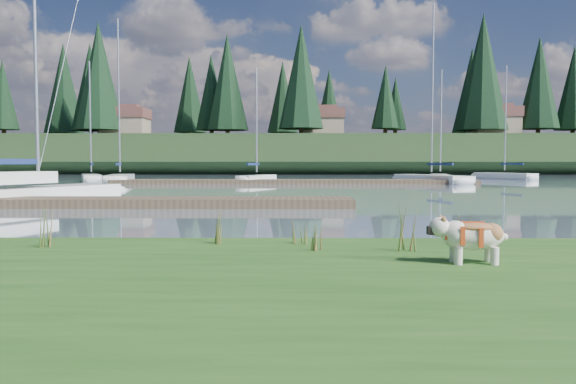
{
  "coord_description": "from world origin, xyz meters",
  "views": [
    {
      "loc": [
        1.98,
        -10.08,
        1.51
      ],
      "look_at": [
        1.89,
        -0.5,
        1.01
      ],
      "focal_mm": 35.0,
      "sensor_mm": 36.0,
      "label": 1
    }
  ],
  "objects": [
    {
      "name": "ground",
      "position": [
        0.0,
        30.0,
        0.0
      ],
      "size": [
        200.0,
        200.0,
        0.0
      ],
      "primitive_type": "plane",
      "color": "#7E95A8",
      "rests_on": "ground"
    },
    {
      "name": "bank",
      "position": [
        0.0,
        -6.0,
        0.17
      ],
      "size": [
        60.0,
        9.0,
        0.35
      ],
      "primitive_type": "cube",
      "color": "#2A531B",
      "rests_on": "ground"
    },
    {
      "name": "ridge",
      "position": [
        0.0,
        73.0,
        2.5
      ],
      "size": [
        200.0,
        20.0,
        5.0
      ],
      "primitive_type": "cube",
      "color": "black",
      "rests_on": "ground"
    },
    {
      "name": "bulldog",
      "position": [
        4.03,
        -3.65,
        0.68
      ],
      "size": [
        0.88,
        0.4,
        0.53
      ],
      "rotation": [
        0.0,
        0.0,
        3.11
      ],
      "color": "silver",
      "rests_on": "bank"
    },
    {
      "name": "sailboat_main",
      "position": [
        -8.02,
        11.65,
        0.42
      ],
      "size": [
        5.65,
        10.09,
        14.39
      ],
      "rotation": [
        0.0,
        0.0,
        1.18
      ],
      "color": "white",
      "rests_on": "ground"
    },
    {
      "name": "dock_near",
      "position": [
        -4.0,
        9.0,
        0.15
      ],
      "size": [
        16.0,
        2.0,
        0.3
      ],
      "primitive_type": "cube",
      "color": "#4C3D2C",
      "rests_on": "ground"
    },
    {
      "name": "dock_far",
      "position": [
        2.0,
        30.0,
        0.15
      ],
      "size": [
        26.0,
        2.2,
        0.3
      ],
      "primitive_type": "cube",
      "color": "#4C3D2C",
      "rests_on": "ground"
    },
    {
      "name": "sailboat_bg_0",
      "position": [
        -14.27,
        34.7,
        0.33
      ],
      "size": [
        3.64,
        6.5,
        9.59
      ],
      "rotation": [
        0.0,
        0.0,
        1.96
      ],
      "color": "white",
      "rests_on": "ground"
    },
    {
      "name": "sailboat_bg_1",
      "position": [
        -11.56,
        33.73,
        0.33
      ],
      "size": [
        3.43,
        8.64,
        12.59
      ],
      "rotation": [
        0.0,
        0.0,
        1.79
      ],
      "color": "white",
      "rests_on": "ground"
    },
    {
      "name": "sailboat_bg_2",
      "position": [
        -0.61,
        32.32,
        0.34
      ],
      "size": [
        3.04,
        5.61,
        8.68
      ],
      "rotation": [
        0.0,
        0.0,
        1.2
      ],
      "color": "white",
      "rests_on": "ground"
    },
    {
      "name": "sailboat_bg_3",
      "position": [
        12.2,
        33.43,
        0.32
      ],
      "size": [
        4.75,
        9.41,
        13.54
      ],
      "rotation": [
        0.0,
        0.0,
        1.9
      ],
      "color": "white",
      "rests_on": "ground"
    },
    {
      "name": "sailboat_bg_4",
      "position": [
        13.87,
        35.61,
        0.33
      ],
      "size": [
        2.23,
        6.1,
        9.05
      ],
      "rotation": [
        0.0,
        0.0,
        1.39
      ],
      "color": "white",
      "rests_on": "ground"
    },
    {
      "name": "sailboat_bg_5",
      "position": [
        21.13,
        42.3,
        0.32
      ],
      "size": [
        4.4,
        7.19,
        10.48
      ],
      "rotation": [
        0.0,
        0.0,
        2.01
      ],
      "color": "white",
      "rests_on": "ground"
    },
    {
      "name": "weed_0",
      "position": [
        0.95,
        -2.1,
        0.58
      ],
      "size": [
        0.17,
        0.14,
        0.54
      ],
      "color": "#475B23",
      "rests_on": "bank"
    },
    {
      "name": "weed_1",
      "position": [
        2.07,
        -2.13,
        0.52
      ],
      "size": [
        0.17,
        0.14,
        0.41
      ],
      "color": "#475B23",
      "rests_on": "bank"
    },
    {
      "name": "weed_2",
      "position": [
        3.49,
        -2.76,
        0.63
      ],
      "size": [
        0.17,
        0.14,
        0.68
      ],
      "color": "#475B23",
      "rests_on": "bank"
    },
    {
      "name": "weed_3",
      "position": [
        -1.42,
        -2.48,
        0.61
      ],
      "size": [
        0.17,
        0.14,
        0.63
      ],
      "color": "#475B23",
      "rests_on": "bank"
    },
    {
      "name": "weed_4",
      "position": [
        2.28,
        -2.71,
        0.54
      ],
      "size": [
        0.17,
        0.14,
        0.45
      ],
      "color": "#475B23",
      "rests_on": "bank"
    },
    {
      "name": "weed_5",
      "position": [
        4.36,
        -2.2,
        0.57
      ],
      "size": [
        0.17,
        0.14,
        0.52
      ],
      "color": "#475B23",
      "rests_on": "bank"
    },
    {
      "name": "mud_lip",
      "position": [
        0.0,
        -1.6,
        0.07
      ],
      "size": [
        60.0,
        0.5,
        0.14
      ],
      "primitive_type": "cube",
      "color": "#33281C",
      "rests_on": "ground"
    },
    {
      "name": "conifer_1",
      "position": [
        -40.0,
        71.0,
        11.28
      ],
      "size": [
        4.4,
        4.4,
        11.3
      ],
      "color": "#382619",
      "rests_on": "ridge"
    },
    {
      "name": "conifer_2",
      "position": [
        -25.0,
        68.0,
        13.54
      ],
      "size": [
        6.6,
        6.6,
        16.05
      ],
      "color": "#382619",
      "rests_on": "ridge"
    },
    {
      "name": "conifer_3",
      "position": [
        -10.0,
        72.0,
        11.74
      ],
      "size": [
        4.84,
        4.84,
        12.25
      ],
      "color": "#382619",
      "rests_on": "ridge"
    },
    {
      "name": "conifer_4",
      "position": [
        3.0,
        66.0,
        13.09
      ],
      "size": [
        6.16,
        6.16,
        15.1
      ],
      "color": "#382619",
      "rests_on": "ridge"
    },
    {
      "name": "conifer_5",
      "position": [
        15.0,
        70.0,
        10.83
      ],
      "size": [
        3.96,
        3.96,
        10.35
      ],
      "color": "#382619",
      "rests_on": "ridge"
    },
    {
      "name": "conifer_6",
      "position": [
        28.0,
        68.0,
        13.99
      ],
      "size": [
        7.04,
        7.04,
        17.0
      ],
      "color": "#382619",
      "rests_on": "ridge"
    },
    {
      "name": "conifer_7",
      "position": [
        42.0,
        71.0,
        12.19
      ],
      "size": [
        5.28,
        5.28,
        13.2
      ],
      "color": "#382619",
      "rests_on": "ridge"
    },
    {
      "name": "house_0",
      "position": [
        -22.0,
        70.0,
        7.31
      ],
      "size": [
        6.3,
        5.3,
        4.65
      ],
      "color": "gray",
      "rests_on": "ridge"
    },
    {
      "name": "house_1",
      "position": [
        6.0,
        71.0,
        7.31
      ],
      "size": [
        6.3,
        5.3,
        4.65
      ],
      "color": "gray",
      "rests_on": "ridge"
    },
    {
      "name": "house_2",
      "position": [
        30.0,
        69.0,
        7.31
      ],
      "size": [
        6.3,
        5.3,
        4.65
      ],
      "color": "gray",
      "rests_on": "ridge"
    }
  ]
}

